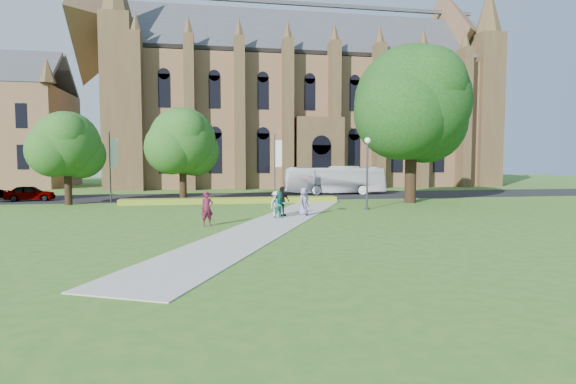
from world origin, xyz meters
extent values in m
plane|color=#30681F|center=(0.00, 0.00, 0.00)|extent=(160.00, 160.00, 0.00)
cube|color=black|center=(0.00, 20.00, 0.01)|extent=(160.00, 10.00, 0.02)
cube|color=#B2B2A8|center=(0.00, 1.00, 0.02)|extent=(15.58, 28.54, 0.04)
cube|color=gold|center=(-2.00, 13.20, 0.23)|extent=(18.00, 1.40, 0.45)
cube|color=brown|center=(10.00, 40.00, 8.50)|extent=(52.00, 16.00, 17.00)
cube|color=brown|center=(-14.50, 33.00, 10.50)|extent=(3.50, 3.50, 21.00)
cube|color=brown|center=(34.50, 33.00, 10.50)|extent=(3.50, 3.50, 21.00)
cone|color=brown|center=(34.50, 33.00, 24.50)|extent=(3.60, 3.60, 7.00)
cube|color=brown|center=(10.00, 31.00, 4.50)|extent=(6.00, 2.50, 9.00)
cylinder|color=#38383D|center=(7.50, 6.50, 2.40)|extent=(0.14, 0.14, 4.80)
sphere|color=white|center=(7.50, 6.50, 5.02)|extent=(0.44, 0.44, 0.44)
cylinder|color=#38383D|center=(7.50, 6.50, 0.07)|extent=(0.36, 0.36, 0.15)
cylinder|color=#332114|center=(13.00, 11.00, 3.30)|extent=(0.96, 0.96, 6.60)
sphere|color=#0F3A12|center=(13.00, 11.00, 8.40)|extent=(9.60, 9.60, 9.60)
cylinder|color=#332114|center=(-15.00, 14.00, 1.93)|extent=(0.56, 0.56, 3.85)
sphere|color=#274C17|center=(-15.00, 14.00, 4.90)|extent=(5.20, 5.20, 5.20)
cylinder|color=#332114|center=(-6.00, 14.50, 2.06)|extent=(0.60, 0.60, 4.12)
sphere|color=#274C17|center=(-6.00, 14.50, 5.25)|extent=(5.60, 5.60, 5.60)
cylinder|color=#38383D|center=(2.00, 15.20, 3.00)|extent=(0.10, 0.10, 6.00)
cube|color=white|center=(2.35, 15.20, 4.20)|extent=(0.60, 0.02, 2.40)
cylinder|color=#38383D|center=(-12.00, 15.20, 3.00)|extent=(0.10, 0.10, 6.00)
cube|color=white|center=(-11.65, 15.20, 4.20)|extent=(0.60, 0.02, 2.40)
imported|color=silver|center=(9.29, 21.46, 1.51)|extent=(10.83, 3.29, 2.97)
imported|color=gray|center=(-19.40, 18.26, 0.70)|extent=(4.14, 1.99, 1.37)
imported|color=maroon|center=(-3.96, 0.06, 0.96)|extent=(0.77, 0.62, 1.85)
imported|color=#166E5D|center=(0.45, 2.54, 0.87)|extent=(0.96, 0.85, 1.65)
imported|color=#BEBEBE|center=(0.36, 3.60, 0.83)|extent=(1.16, 1.12, 1.59)
imported|color=black|center=(0.71, 3.54, 0.99)|extent=(1.20, 0.85, 1.89)
imported|color=gray|center=(2.15, 3.48, 0.94)|extent=(1.00, 1.03, 1.79)
imported|color=#ECA6BE|center=(2.33, 3.58, 2.19)|extent=(1.01, 1.01, 0.72)
camera|label=1|loc=(-3.87, -24.58, 3.56)|focal=28.00mm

